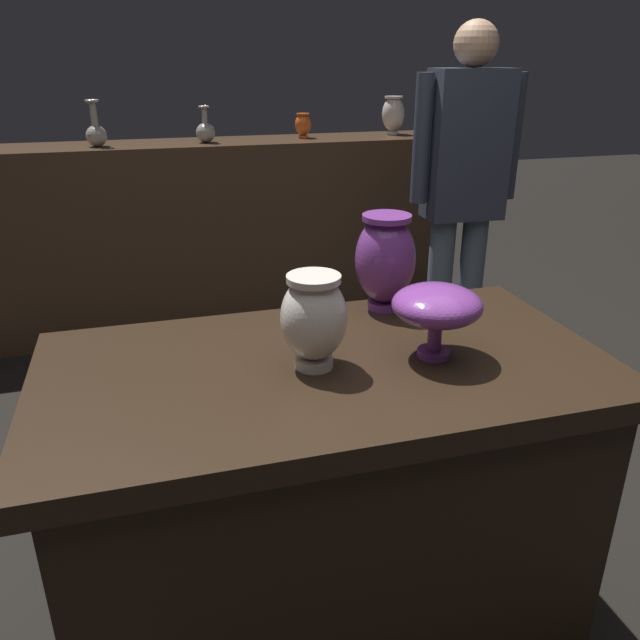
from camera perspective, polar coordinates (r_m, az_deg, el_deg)
ground_plane at (r=1.83m, az=0.44°, el=-26.80°), size 14.00×14.00×0.00m
display_plinth at (r=1.54m, az=0.48°, el=-17.05°), size 1.20×0.64×0.80m
back_display_shelf at (r=3.47m, az=-9.80°, el=7.55°), size 2.60×0.40×0.99m
vase_centerpiece at (r=1.26m, az=-0.56°, el=0.21°), size 0.14×0.14×0.20m
vase_tall_behind at (r=1.56m, az=5.95°, el=5.55°), size 0.15×0.15×0.24m
vase_left_accent at (r=1.32m, az=10.59°, el=1.18°), size 0.19×0.19×0.16m
shelf_vase_center at (r=3.33m, az=-10.37°, el=16.56°), size 0.10×0.10×0.18m
shelf_vase_far_right at (r=3.66m, az=6.67°, el=18.13°), size 0.12×0.12×0.20m
shelf_vase_right at (r=3.47m, az=-1.55°, el=17.35°), size 0.09×0.09×0.13m
shelf_vase_left at (r=3.30m, az=-19.69°, el=15.79°), size 0.10×0.10×0.22m
visitor_near_right at (r=2.77m, az=12.92°, el=11.89°), size 0.47×0.20×1.53m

